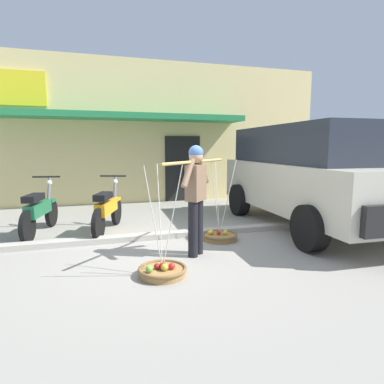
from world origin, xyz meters
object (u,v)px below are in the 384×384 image
object	(u,v)px
fruit_basket_left_side	(219,236)
motorcycle_nearest_shop	(39,211)
parked_truck	(309,173)
fruit_basket_right_side	(162,270)
fruit_vendor	(196,193)
motorcycle_second_in_row	(107,209)

from	to	relation	value
fruit_basket_left_side	motorcycle_nearest_shop	bearing A→B (deg)	156.99
parked_truck	fruit_basket_right_side	bearing A→B (deg)	-152.96
fruit_basket_right_side	parked_truck	xyz separation A→B (m)	(3.49, 1.78, 1.05)
fruit_vendor	fruit_basket_left_side	bearing A→B (deg)	45.25
fruit_vendor	fruit_basket_right_side	size ratio (longest dim) A/B	1.17
fruit_basket_right_side	parked_truck	size ratio (longest dim) A/B	0.30
fruit_vendor	fruit_basket_right_side	xyz separation A→B (m)	(-0.67, -0.67, -0.90)
fruit_basket_left_side	fruit_basket_right_side	xyz separation A→B (m)	(-1.33, -1.33, 0.00)
fruit_basket_left_side	motorcycle_second_in_row	world-z (taller)	fruit_basket_left_side
fruit_vendor	parked_truck	world-z (taller)	parked_truck
fruit_vendor	parked_truck	size ratio (longest dim) A/B	0.35
motorcycle_nearest_shop	parked_truck	distance (m)	5.44
fruit_basket_left_side	parked_truck	xyz separation A→B (m)	(2.16, 0.44, 1.06)
motorcycle_second_in_row	fruit_basket_right_side	bearing A→B (deg)	-76.81
fruit_basket_left_side	fruit_vendor	bearing A→B (deg)	-134.75
parked_truck	fruit_basket_left_side	bearing A→B (deg)	-168.38
fruit_vendor	fruit_basket_left_side	world-z (taller)	fruit_vendor
fruit_basket_right_side	fruit_vendor	bearing A→B (deg)	45.13
fruit_basket_left_side	parked_truck	size ratio (longest dim) A/B	0.30
motorcycle_nearest_shop	motorcycle_second_in_row	bearing A→B (deg)	-8.59
motorcycle_second_in_row	parked_truck	distance (m)	4.19
motorcycle_nearest_shop	fruit_basket_left_side	bearing A→B (deg)	-23.01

